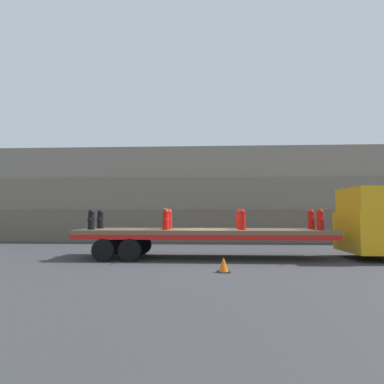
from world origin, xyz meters
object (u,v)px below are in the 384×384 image
(truck_cab, at_px, (375,224))
(flatbed_trailer, at_px, (191,234))
(fire_hydrant_red_far_3, at_px, (311,219))
(fire_hydrant_black_far_0, at_px, (100,219))
(fire_hydrant_red_far_2, at_px, (239,219))
(fire_hydrant_red_near_3, at_px, (320,220))
(fire_hydrant_red_far_1, at_px, (169,219))
(traffic_cone, at_px, (224,265))
(fire_hydrant_red_near_2, at_px, (242,220))
(fire_hydrant_black_near_0, at_px, (91,220))
(fire_hydrant_red_near_1, at_px, (166,220))

(truck_cab, relative_size, flatbed_trailer, 0.28)
(truck_cab, bearing_deg, fire_hydrant_red_far_3, 167.84)
(fire_hydrant_black_far_0, height_order, fire_hydrant_red_far_2, same)
(fire_hydrant_red_far_3, bearing_deg, fire_hydrant_black_far_0, 180.00)
(flatbed_trailer, relative_size, fire_hydrant_red_near_3, 12.45)
(fire_hydrant_red_far_1, relative_size, traffic_cone, 1.75)
(fire_hydrant_red_near_2, relative_size, fire_hydrant_red_near_3, 1.00)
(fire_hydrant_black_far_0, bearing_deg, fire_hydrant_red_far_2, 0.00)
(fire_hydrant_red_far_3, relative_size, traffic_cone, 1.75)
(fire_hydrant_red_far_2, bearing_deg, fire_hydrant_black_near_0, -170.43)
(fire_hydrant_black_near_0, bearing_deg, fire_hydrant_red_near_3, 0.00)
(flatbed_trailer, distance_m, fire_hydrant_red_near_1, 1.34)
(flatbed_trailer, distance_m, fire_hydrant_red_far_1, 1.34)
(fire_hydrant_red_near_1, xyz_separation_m, fire_hydrant_red_near_3, (6.52, 0.00, 0.00))
(fire_hydrant_black_far_0, relative_size, fire_hydrant_red_near_1, 1.00)
(traffic_cone, bearing_deg, fire_hydrant_black_near_0, 154.38)
(fire_hydrant_black_near_0, xyz_separation_m, fire_hydrant_red_far_3, (9.78, 1.10, 0.00))
(truck_cab, xyz_separation_m, fire_hydrant_red_far_2, (-5.81, 0.55, 0.18))
(fire_hydrant_red_far_2, distance_m, fire_hydrant_red_far_3, 3.26)
(flatbed_trailer, relative_size, fire_hydrant_red_far_1, 12.45)
(flatbed_trailer, relative_size, fire_hydrant_red_far_3, 12.45)
(fire_hydrant_black_near_0, height_order, fire_hydrant_red_near_3, same)
(fire_hydrant_red_far_1, height_order, fire_hydrant_red_near_3, same)
(fire_hydrant_black_far_0, bearing_deg, truck_cab, -2.55)
(fire_hydrant_red_near_2, bearing_deg, fire_hydrant_black_near_0, 180.00)
(fire_hydrant_red_near_1, height_order, fire_hydrant_red_near_3, same)
(fire_hydrant_red_near_3, xyz_separation_m, fire_hydrant_red_far_3, (0.00, 1.10, 0.00))
(truck_cab, distance_m, fire_hydrant_black_far_0, 12.35)
(truck_cab, distance_m, fire_hydrant_red_far_1, 9.09)
(fire_hydrant_red_far_1, distance_m, fire_hydrant_red_far_3, 6.52)
(fire_hydrant_red_near_1, xyz_separation_m, fire_hydrant_red_far_1, (0.00, 1.10, 0.00))
(truck_cab, bearing_deg, flatbed_trailer, 180.00)
(flatbed_trailer, relative_size, fire_hydrant_red_near_2, 12.45)
(truck_cab, xyz_separation_m, fire_hydrant_red_far_1, (-9.08, 0.55, 0.18))
(fire_hydrant_red_near_2, bearing_deg, fire_hydrant_red_near_3, 0.00)
(fire_hydrant_red_near_3, bearing_deg, fire_hydrant_red_near_2, 180.00)
(truck_cab, relative_size, fire_hydrant_red_far_1, 3.48)
(fire_hydrant_red_far_2, distance_m, fire_hydrant_red_near_3, 3.44)
(flatbed_trailer, height_order, fire_hydrant_red_near_3, fire_hydrant_red_near_3)
(fire_hydrant_black_far_0, distance_m, fire_hydrant_red_near_3, 9.85)
(fire_hydrant_red_far_2, relative_size, fire_hydrant_red_far_3, 1.00)
(truck_cab, distance_m, fire_hydrant_red_near_3, 2.62)
(traffic_cone, bearing_deg, fire_hydrant_red_near_2, 70.40)
(fire_hydrant_red_far_2, bearing_deg, fire_hydrant_red_far_3, 0.00)
(truck_cab, bearing_deg, fire_hydrant_red_far_2, 174.59)
(fire_hydrant_red_far_3, bearing_deg, fire_hydrant_red_far_1, 180.00)
(fire_hydrant_black_far_0, height_order, fire_hydrant_red_near_3, same)
(flatbed_trailer, xyz_separation_m, fire_hydrant_red_far_2, (2.22, 0.55, 0.64))
(fire_hydrant_red_far_2, height_order, fire_hydrant_red_near_3, same)
(truck_cab, height_order, traffic_cone, truck_cab)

